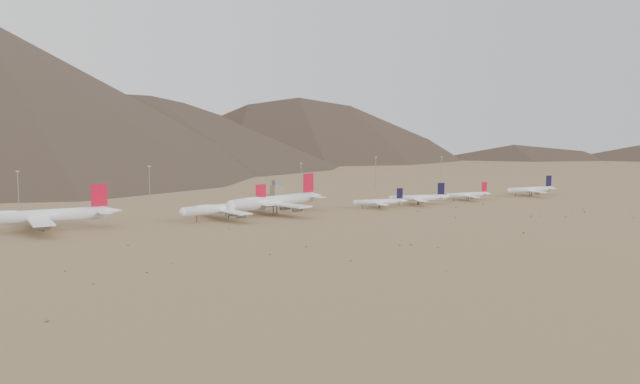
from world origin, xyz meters
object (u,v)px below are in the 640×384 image
widebody_west (41,216)px  narrowbody_a (380,202)px  widebody_east (274,201)px  narrowbody_b (419,198)px  control_tower (277,189)px  widebody_centre (226,208)px

widebody_west → narrowbody_a: bearing=-0.3°
widebody_east → narrowbody_a: (72.62, -9.77, -3.91)m
narrowbody_b → control_tower: narrowbody_b is taller
narrowbody_a → control_tower: bearing=119.2°
narrowbody_a → narrowbody_b: size_ratio=0.88×
widebody_west → widebody_centre: widebody_west is taller
narrowbody_b → control_tower: bearing=138.8°
widebody_west → widebody_east: 133.98m
narrowbody_a → control_tower: size_ratio=3.12×
widebody_east → narrowbody_b: bearing=-19.4°
widebody_west → control_tower: (182.94, 85.86, -2.72)m
widebody_east → narrowbody_a: size_ratio=2.05×
widebody_centre → control_tower: size_ratio=5.31×
widebody_west → widebody_centre: (99.57, -9.38, -1.49)m
widebody_east → narrowbody_a: bearing=-22.1°
widebody_west → narrowbody_b: 239.65m
widebody_centre → narrowbody_b: 139.78m
narrowbody_b → widebody_west: bearing=-164.0°
widebody_centre → widebody_east: widebody_east is taller
widebody_centre → narrowbody_b: size_ratio=1.49×
narrowbody_a → control_tower: narrowbody_a is taller
control_tower → narrowbody_a: bearing=-76.6°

